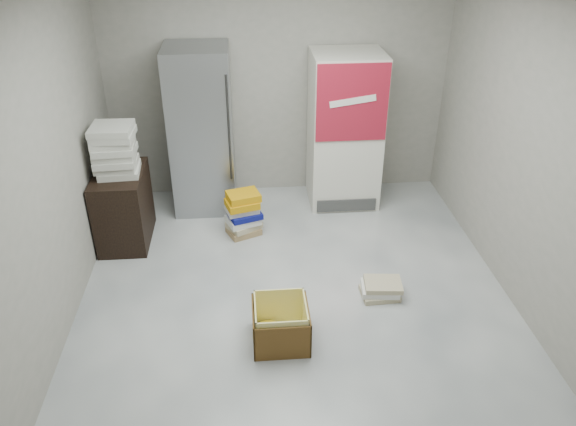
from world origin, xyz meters
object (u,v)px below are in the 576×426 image
Objects in this scene: coke_cooler at (345,130)px; cardboard_box at (281,326)px; steel_fridge at (202,131)px; wood_shelf at (124,207)px; phonebook_stack_main at (243,214)px.

coke_cooler is 3.84× the size of cardboard_box.
steel_fridge is 2.37× the size of wood_shelf.
steel_fridge reaches higher than coke_cooler.
coke_cooler is at bearing 16.28° from wood_shelf.
coke_cooler reaches higher than cardboard_box.
coke_cooler is at bearing 69.25° from cardboard_box.
coke_cooler reaches higher than phonebook_stack_main.
steel_fridge reaches higher than cardboard_box.
coke_cooler is 2.25× the size of wood_shelf.
phonebook_stack_main is at bearing 0.67° from wood_shelf.
wood_shelf is 1.70× the size of cardboard_box.
phonebook_stack_main is (0.44, -0.71, -0.70)m from steel_fridge.
steel_fridge is 1.65m from coke_cooler.
wood_shelf is at bearing 156.95° from phonebook_stack_main.
phonebook_stack_main reaches higher than cardboard_box.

